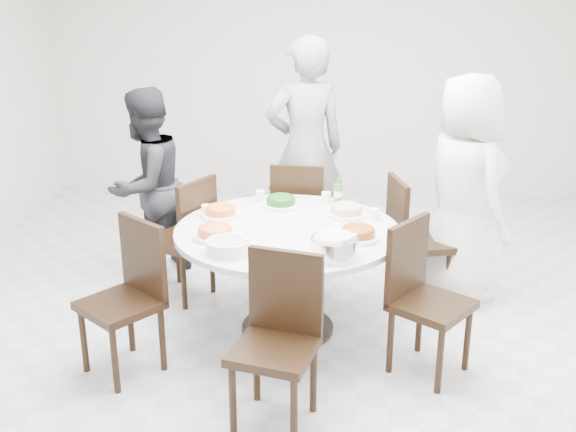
# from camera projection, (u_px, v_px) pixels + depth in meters

# --- Properties ---
(floor) EXTENTS (6.00, 6.00, 0.01)m
(floor) POSITION_uv_depth(u_px,v_px,m) (308.00, 311.00, 4.97)
(floor) COLOR silver
(floor) RESTS_ON ground
(wall_back) EXTENTS (6.00, 0.01, 2.80)m
(wall_back) POSITION_uv_depth(u_px,v_px,m) (321.00, 68.00, 7.33)
(wall_back) COLOR silver
(wall_back) RESTS_ON ground
(wall_front) EXTENTS (6.00, 0.01, 2.80)m
(wall_front) POSITION_uv_depth(u_px,v_px,m) (262.00, 363.00, 1.68)
(wall_front) COLOR silver
(wall_front) RESTS_ON ground
(dining_table) EXTENTS (1.50, 1.50, 0.75)m
(dining_table) POSITION_uv_depth(u_px,v_px,m) (287.00, 280.00, 4.59)
(dining_table) COLOR silver
(dining_table) RESTS_ON floor
(chair_ne) EXTENTS (0.50, 0.50, 0.95)m
(chair_ne) POSITION_uv_depth(u_px,v_px,m) (420.00, 240.00, 5.02)
(chair_ne) COLOR black
(chair_ne) RESTS_ON floor
(chair_n) EXTENTS (0.45, 0.45, 0.95)m
(chair_n) POSITION_uv_depth(u_px,v_px,m) (300.00, 216.00, 5.54)
(chair_n) COLOR black
(chair_n) RESTS_ON floor
(chair_nw) EXTENTS (0.57, 0.57, 0.95)m
(chair_nw) POSITION_uv_depth(u_px,v_px,m) (179.00, 238.00, 5.06)
(chair_nw) COLOR black
(chair_nw) RESTS_ON floor
(chair_sw) EXTENTS (0.59, 0.59, 0.95)m
(chair_sw) POSITION_uv_depth(u_px,v_px,m) (120.00, 301.00, 4.06)
(chair_sw) COLOR black
(chair_sw) RESTS_ON floor
(chair_s) EXTENTS (0.51, 0.51, 0.95)m
(chair_s) POSITION_uv_depth(u_px,v_px,m) (274.00, 346.00, 3.56)
(chair_s) COLOR black
(chair_s) RESTS_ON floor
(chair_se) EXTENTS (0.59, 0.59, 0.95)m
(chair_se) POSITION_uv_depth(u_px,v_px,m) (432.00, 302.00, 4.05)
(chair_se) COLOR black
(chair_se) RESTS_ON floor
(diner_right) EXTENTS (0.86, 0.99, 1.70)m
(diner_right) POSITION_uv_depth(u_px,v_px,m) (464.00, 190.00, 4.95)
(diner_right) COLOR silver
(diner_right) RESTS_ON floor
(diner_middle) EXTENTS (0.80, 0.65, 1.90)m
(diner_middle) POSITION_uv_depth(u_px,v_px,m) (305.00, 149.00, 5.72)
(diner_middle) COLOR black
(diner_middle) RESTS_ON floor
(diner_left) EXTENTS (0.85, 0.93, 1.54)m
(diner_left) POSITION_uv_depth(u_px,v_px,m) (147.00, 186.00, 5.30)
(diner_left) COLOR black
(diner_left) RESTS_ON floor
(dish_greens) EXTENTS (0.27, 0.27, 0.07)m
(dish_greens) POSITION_uv_depth(u_px,v_px,m) (281.00, 202.00, 4.88)
(dish_greens) COLOR white
(dish_greens) RESTS_ON dining_table
(dish_pale) EXTENTS (0.28, 0.28, 0.08)m
(dish_pale) POSITION_uv_depth(u_px,v_px,m) (347.00, 211.00, 4.69)
(dish_pale) COLOR white
(dish_pale) RESTS_ON dining_table
(dish_orange) EXTENTS (0.27, 0.27, 0.07)m
(dish_orange) POSITION_uv_depth(u_px,v_px,m) (221.00, 212.00, 4.67)
(dish_orange) COLOR white
(dish_orange) RESTS_ON dining_table
(dish_redbrown) EXTENTS (0.28, 0.28, 0.07)m
(dish_redbrown) POSITION_uv_depth(u_px,v_px,m) (358.00, 234.00, 4.27)
(dish_redbrown) COLOR white
(dish_redbrown) RESTS_ON dining_table
(dish_tofu) EXTENTS (0.28, 0.28, 0.07)m
(dish_tofu) POSITION_uv_depth(u_px,v_px,m) (215.00, 233.00, 4.29)
(dish_tofu) COLOR white
(dish_tofu) RESTS_ON dining_table
(rice_bowl) EXTENTS (0.28, 0.28, 0.12)m
(rice_bowl) POSITION_uv_depth(u_px,v_px,m) (334.00, 247.00, 3.98)
(rice_bowl) COLOR silver
(rice_bowl) RESTS_ON dining_table
(soup_bowl) EXTENTS (0.26, 0.26, 0.08)m
(soup_bowl) POSITION_uv_depth(u_px,v_px,m) (228.00, 246.00, 4.05)
(soup_bowl) COLOR white
(soup_bowl) RESTS_ON dining_table
(beverage_bottle) EXTENTS (0.06, 0.06, 0.21)m
(beverage_bottle) POSITION_uv_depth(u_px,v_px,m) (338.00, 192.00, 4.88)
(beverage_bottle) COLOR #2F732E
(beverage_bottle) RESTS_ON dining_table
(tea_cups) EXTENTS (0.07, 0.07, 0.08)m
(tea_cups) POSITION_uv_depth(u_px,v_px,m) (296.00, 195.00, 5.02)
(tea_cups) COLOR white
(tea_cups) RESTS_ON dining_table
(chopsticks) EXTENTS (0.24, 0.04, 0.01)m
(chopsticks) POSITION_uv_depth(u_px,v_px,m) (290.00, 198.00, 5.08)
(chopsticks) COLOR tan
(chopsticks) RESTS_ON dining_table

